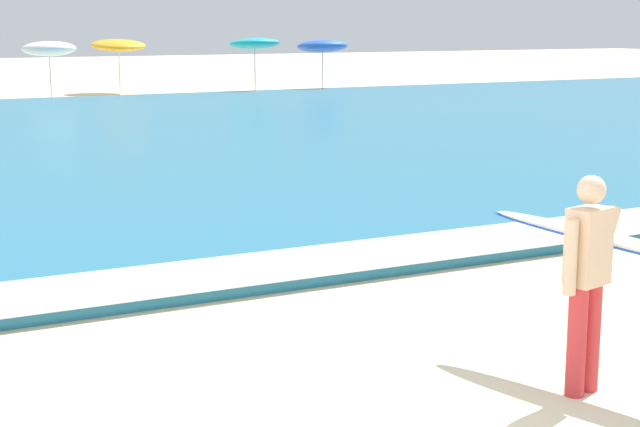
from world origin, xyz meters
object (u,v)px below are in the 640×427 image
Objects in this scene: surfer_with_board at (607,260)px; beach_umbrella_6 at (322,46)px; beach_umbrella_3 at (49,49)px; beach_umbrella_5 at (255,44)px; beach_umbrella_4 at (118,45)px.

surfer_with_board is 1.21× the size of beach_umbrella_6.
beach_umbrella_3 is 8.36m from beach_umbrella_5.
beach_umbrella_4 is 8.62m from beach_umbrella_6.
surfer_with_board is at bearing -114.45° from beach_umbrella_6.
beach_umbrella_6 is at bearing -15.40° from beach_umbrella_4.
beach_umbrella_6 is (3.20, 0.02, -0.14)m from beach_umbrella_5.
surfer_with_board is 35.47m from beach_umbrella_4.
beach_umbrella_3 is 0.95× the size of beach_umbrella_5.
surfer_with_board is at bearing -95.62° from beach_umbrella_3.
surfer_with_board is 34.57m from beach_umbrella_5.
beach_umbrella_4 is (6.49, 34.86, 0.91)m from surfer_with_board.
beach_umbrella_5 is (11.60, 32.55, 0.98)m from surfer_with_board.
beach_umbrella_5 is at bearing -4.10° from beach_umbrella_3.
beach_umbrella_6 is (14.81, 32.57, 0.84)m from surfer_with_board.
surfer_with_board is 33.32m from beach_umbrella_3.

